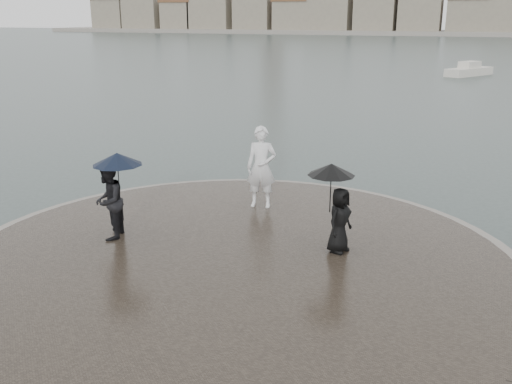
% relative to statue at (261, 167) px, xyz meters
% --- Properties ---
extents(ground, '(400.00, 400.00, 0.00)m').
position_rel_statue_xyz_m(ground, '(0.66, -6.91, -1.46)').
color(ground, '#2B3835').
rests_on(ground, ground).
extents(kerb_ring, '(12.50, 12.50, 0.32)m').
position_rel_statue_xyz_m(kerb_ring, '(0.66, -3.41, -1.30)').
color(kerb_ring, gray).
rests_on(kerb_ring, ground).
extents(quay_tip, '(11.90, 11.90, 0.36)m').
position_rel_statue_xyz_m(quay_tip, '(0.66, -3.41, -1.28)').
color(quay_tip, '#2D261E').
rests_on(quay_tip, ground).
extents(statue, '(0.89, 0.67, 2.20)m').
position_rel_statue_xyz_m(statue, '(0.00, 0.00, 0.00)').
color(statue, white).
rests_on(statue, quay_tip).
extents(visitor_left, '(1.28, 1.19, 2.04)m').
position_rel_statue_xyz_m(visitor_left, '(-2.41, -3.40, 0.05)').
color(visitor_left, black).
rests_on(visitor_left, quay_tip).
extents(visitor_right, '(1.10, 1.04, 1.95)m').
position_rel_statue_xyz_m(visitor_right, '(2.58, -2.26, 0.03)').
color(visitor_right, black).
rests_on(visitor_right, quay_tip).
extents(far_skyline, '(260.00, 20.00, 37.00)m').
position_rel_statue_xyz_m(far_skyline, '(-5.64, 153.80, 4.15)').
color(far_skyline, gray).
rests_on(far_skyline, ground).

